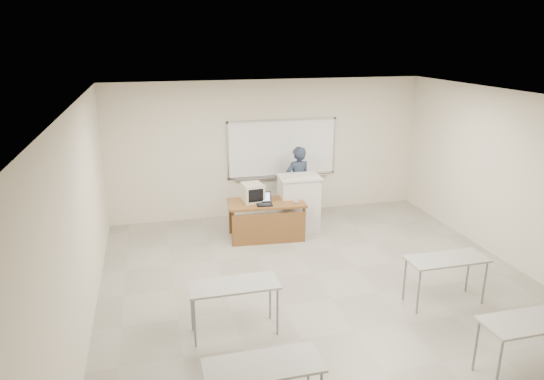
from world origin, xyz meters
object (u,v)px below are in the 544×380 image
object	(u,v)px
instructor_desk	(268,213)
presenter	(298,183)
crt_monitor	(252,192)
laptop	(264,202)
whiteboard	(282,149)
mouse	(296,202)
keyboard	(294,178)
podium	(299,203)

from	to	relation	value
instructor_desk	presenter	world-z (taller)	presenter
instructor_desk	crt_monitor	xyz separation A→B (m)	(-0.25, 0.24, 0.37)
crt_monitor	laptop	world-z (taller)	crt_monitor
whiteboard	mouse	world-z (taller)	whiteboard
mouse	presenter	size ratio (longest dim) A/B	0.07
keyboard	mouse	bearing A→B (deg)	-103.15
instructor_desk	keyboard	distance (m)	0.89
podium	mouse	size ratio (longest dim) A/B	11.00
laptop	whiteboard	bearing A→B (deg)	66.39
podium	crt_monitor	world-z (taller)	podium
mouse	keyboard	bearing A→B (deg)	104.51
instructor_desk	mouse	bearing A→B (deg)	-4.39
crt_monitor	laptop	distance (m)	0.33
crt_monitor	mouse	size ratio (longest dim) A/B	4.15
podium	keyboard	xyz separation A→B (m)	(-0.15, -0.12, 0.59)
crt_monitor	mouse	xyz separation A→B (m)	(0.80, -0.33, -0.16)
podium	keyboard	distance (m)	0.62
mouse	presenter	world-z (taller)	presenter
mouse	keyboard	distance (m)	0.51
whiteboard	instructor_desk	size ratio (longest dim) A/B	1.65
podium	keyboard	world-z (taller)	keyboard
instructor_desk	crt_monitor	bearing A→B (deg)	141.18
keyboard	crt_monitor	bearing A→B (deg)	173.51
podium	presenter	size ratio (longest dim) A/B	0.72
whiteboard	keyboard	world-z (taller)	whiteboard
instructor_desk	laptop	xyz separation A→B (m)	(-0.08, -0.01, 0.25)
podium	mouse	distance (m)	0.51
instructor_desk	mouse	world-z (taller)	mouse
instructor_desk	keyboard	size ratio (longest dim) A/B	3.70
laptop	crt_monitor	bearing A→B (deg)	128.16
instructor_desk	podium	size ratio (longest dim) A/B	1.29
whiteboard	laptop	world-z (taller)	whiteboard
presenter	laptop	bearing A→B (deg)	34.77
podium	laptop	size ratio (longest dim) A/B	3.86
whiteboard	keyboard	bearing A→B (deg)	-94.90
crt_monitor	whiteboard	bearing A→B (deg)	47.01
instructor_desk	mouse	xyz separation A→B (m)	(0.55, -0.09, 0.22)
instructor_desk	laptop	size ratio (longest dim) A/B	4.99
laptop	keyboard	xyz separation A→B (m)	(0.67, 0.24, 0.37)
whiteboard	mouse	distance (m)	1.73
whiteboard	presenter	world-z (taller)	whiteboard
podium	keyboard	size ratio (longest dim) A/B	2.86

